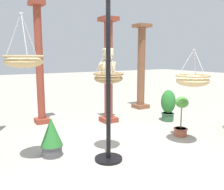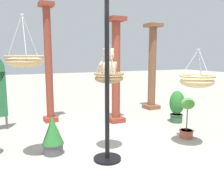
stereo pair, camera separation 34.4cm
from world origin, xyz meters
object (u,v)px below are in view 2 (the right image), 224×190
at_px(display_pole_central, 107,112).
at_px(potted_plant_conical_shrub, 177,106).
at_px(greenhouse_pillar_left, 116,73).
at_px(greenhouse_pillar_far_back, 49,66).
at_px(potted_plant_bushy_green, 187,118).
at_px(hanging_basket_with_teddy, 109,77).
at_px(potted_plant_tall_leafy, 53,135).
at_px(greenhouse_pillar_right, 152,69).
at_px(hanging_basket_right_low, 197,81).
at_px(hanging_basket_left_high, 25,60).
at_px(teddy_bear, 108,65).

distance_m(display_pole_central, potted_plant_conical_shrub, 2.83).
xyz_separation_m(greenhouse_pillar_left, greenhouse_pillar_far_back, (-1.47, 0.75, 0.17)).
relative_size(display_pole_central, greenhouse_pillar_left, 0.97).
bearing_deg(potted_plant_bushy_green, potted_plant_conical_shrub, 58.81).
height_order(hanging_basket_with_teddy, greenhouse_pillar_far_back, greenhouse_pillar_far_back).
height_order(display_pole_central, potted_plant_tall_leafy, display_pole_central).
xyz_separation_m(hanging_basket_with_teddy, greenhouse_pillar_right, (2.73, 2.64, -0.04)).
distance_m(hanging_basket_right_low, potted_plant_tall_leafy, 2.64).
xyz_separation_m(hanging_basket_left_high, potted_plant_tall_leafy, (0.40, 0.14, -1.25)).
bearing_deg(greenhouse_pillar_right, display_pole_central, -134.88).
bearing_deg(greenhouse_pillar_left, hanging_basket_with_teddy, -120.29).
distance_m(hanging_basket_right_low, greenhouse_pillar_far_back, 3.53).
bearing_deg(teddy_bear, display_pole_central, -118.79).
relative_size(greenhouse_pillar_right, potted_plant_conical_shrub, 3.27).
relative_size(teddy_bear, potted_plant_bushy_green, 0.57).
distance_m(greenhouse_pillar_left, potted_plant_bushy_green, 2.04).
xyz_separation_m(hanging_basket_with_teddy, potted_plant_tall_leafy, (-0.87, 0.37, -0.97)).
xyz_separation_m(teddy_bear, potted_plant_bushy_green, (1.73, -0.02, -1.08)).
bearing_deg(hanging_basket_with_teddy, greenhouse_pillar_far_back, 100.50).
height_order(hanging_basket_with_teddy, potted_plant_tall_leafy, hanging_basket_with_teddy).
relative_size(teddy_bear, hanging_basket_right_low, 0.71).
height_order(teddy_bear, greenhouse_pillar_right, greenhouse_pillar_right).
bearing_deg(hanging_basket_right_low, display_pole_central, 172.54).
xyz_separation_m(potted_plant_tall_leafy, potted_plant_bushy_green, (2.60, -0.37, 0.10)).
xyz_separation_m(hanging_basket_right_low, greenhouse_pillar_left, (-0.46, 2.19, 0.01)).
distance_m(potted_plant_bushy_green, potted_plant_conical_shrub, 1.18).
bearing_deg(hanging_basket_left_high, hanging_basket_right_low, -14.24).
distance_m(teddy_bear, hanging_basket_left_high, 1.29).
relative_size(hanging_basket_right_low, potted_plant_conical_shrub, 0.83).
bearing_deg(teddy_bear, potted_plant_bushy_green, -0.52).
relative_size(greenhouse_pillar_right, potted_plant_bushy_green, 3.16).
distance_m(teddy_bear, greenhouse_pillar_far_back, 2.51).
xyz_separation_m(greenhouse_pillar_left, greenhouse_pillar_right, (1.72, 0.91, 0.02)).
height_order(hanging_basket_with_teddy, hanging_basket_right_low, hanging_basket_with_teddy).
bearing_deg(potted_plant_conical_shrub, hanging_basket_left_high, -167.70).
bearing_deg(hanging_basket_right_low, greenhouse_pillar_left, 101.83).
bearing_deg(greenhouse_pillar_right, hanging_basket_with_teddy, -135.94).
distance_m(greenhouse_pillar_left, greenhouse_pillar_right, 1.94).
bearing_deg(teddy_bear, hanging_basket_left_high, 170.62).
distance_m(greenhouse_pillar_left, greenhouse_pillar_far_back, 1.66).
height_order(greenhouse_pillar_far_back, potted_plant_conical_shrub, greenhouse_pillar_far_back).
relative_size(teddy_bear, greenhouse_pillar_far_back, 0.16).
height_order(hanging_basket_with_teddy, greenhouse_pillar_left, greenhouse_pillar_left).
relative_size(greenhouse_pillar_left, potted_plant_conical_shrub, 3.21).
bearing_deg(hanging_basket_left_high, display_pole_central, -23.36).
bearing_deg(potted_plant_tall_leafy, display_pole_central, -40.93).
distance_m(greenhouse_pillar_left, potted_plant_conical_shrub, 1.72).
bearing_deg(greenhouse_pillar_left, potted_plant_tall_leafy, -144.17).
distance_m(hanging_basket_left_high, potted_plant_bushy_green, 3.22).
bearing_deg(potted_plant_tall_leafy, hanging_basket_right_low, -19.65).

